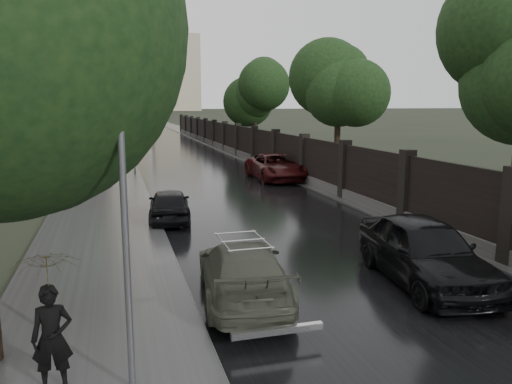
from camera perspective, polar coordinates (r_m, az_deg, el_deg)
name	(u,v)px	position (r m, az deg, el deg)	size (l,w,h in m)	color
road	(126,115)	(195.65, -14.62, 8.51)	(8.00, 420.00, 0.02)	black
sidewalk_left	(110,115)	(195.57, -16.39, 8.45)	(4.00, 420.00, 0.16)	#2D2D2D
verge_right	(141,115)	(195.88, -12.99, 8.59)	(3.00, 420.00, 0.08)	#2D2D2D
fence_right	(247,146)	(39.02, -0.99, 5.22)	(0.45, 75.72, 2.70)	#383533
tree_left_far	(70,89)	(35.62, -20.46, 10.95)	(4.25, 4.25, 7.39)	black
tree_right_b	(339,93)	(30.45, 9.41, 11.14)	(4.08, 4.08, 7.01)	black
tree_right_c	(255,97)	(47.35, -0.12, 10.85)	(4.08, 4.08, 7.01)	black
lamp_post	(125,223)	(7.22, -14.76, -3.47)	(0.25, 0.12, 5.11)	#59595E
traffic_light	(133,136)	(30.60, -13.85, 6.20)	(0.16, 0.32, 4.00)	#59595E
stalinist_tower	(117,43)	(307.47, -15.57, 16.10)	(92.00, 30.00, 159.00)	tan
volga_sedan	(243,271)	(11.23, -1.51, -8.99)	(1.82, 4.49, 1.30)	#434738
hatchback_left	(169,205)	(18.68, -9.87, -1.46)	(1.48, 3.68, 1.25)	black
car_right_near	(424,251)	(12.77, 18.69, -6.38)	(1.93, 4.80, 1.64)	black
car_right_far	(275,167)	(28.57, 2.24, 2.89)	(2.46, 5.34, 1.48)	black
pedestrian_umbrella	(48,282)	(7.79, -22.71, -9.42)	(0.95, 0.97, 2.50)	black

